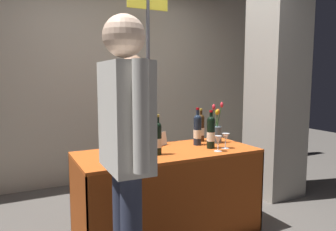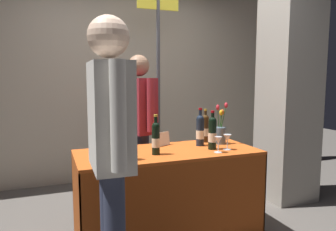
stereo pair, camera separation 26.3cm
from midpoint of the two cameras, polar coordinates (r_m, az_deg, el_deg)
back_partition at (r=4.27m, az=-6.64°, el=8.50°), size 5.30×0.12×2.96m
concrete_pillar at (r=3.78m, az=23.25°, el=12.41°), size 0.51×0.51×3.51m
tasting_table at (r=2.75m, az=2.80°, el=-11.11°), size 1.53×0.66×0.74m
featured_wine_bottle at (r=2.76m, az=10.74°, el=-3.05°), size 0.07×0.07×0.34m
display_bottle_0 at (r=3.06m, az=9.21°, el=-2.24°), size 0.07×0.07×0.32m
display_bottle_1 at (r=2.36m, az=-4.53°, el=-4.80°), size 0.07×0.07×0.31m
display_bottle_2 at (r=2.88m, az=8.44°, el=-2.60°), size 0.07×0.07×0.34m
display_bottle_3 at (r=2.52m, az=0.78°, el=-4.04°), size 0.07×0.07×0.32m
wine_glass_near_vendor at (r=2.78m, az=13.38°, el=-4.10°), size 0.07×0.07×0.13m
wine_glass_mid at (r=2.65m, az=11.91°, el=-4.59°), size 0.07×0.07×0.13m
flower_vase at (r=3.01m, az=11.93°, el=-3.01°), size 0.11×0.10×0.39m
brochure_stand at (r=2.87m, az=1.83°, el=-4.25°), size 0.14×0.09×0.13m
vendor_presenter at (r=3.24m, az=-2.90°, el=-0.38°), size 0.28×0.58×1.58m
taster_foreground_right at (r=1.79m, az=-6.20°, el=-4.05°), size 0.23×0.57×1.69m
booth_signpost at (r=3.81m, az=0.23°, el=8.25°), size 0.51×0.04×2.36m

